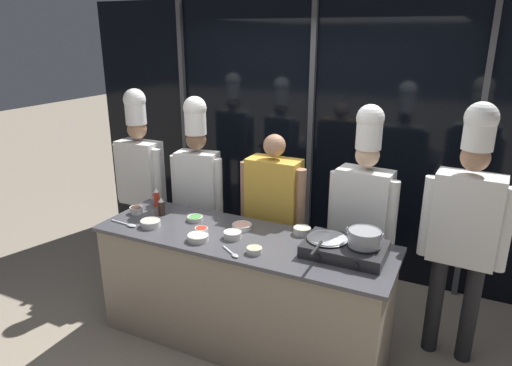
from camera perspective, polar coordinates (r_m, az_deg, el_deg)
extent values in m
plane|color=gray|center=(3.90, -1.69, -19.00)|extent=(24.00, 24.00, 0.00)
cube|color=black|center=(4.63, 6.98, 5.53)|extent=(5.29, 0.04, 2.70)
cube|color=#47474C|center=(5.26, -8.91, 6.98)|extent=(0.05, 0.05, 2.70)
cube|color=#47474C|center=(4.59, 6.79, 5.42)|extent=(0.05, 0.05, 2.70)
cube|color=#47474C|center=(4.36, 25.73, 3.00)|extent=(0.05, 0.05, 2.70)
cube|color=gray|center=(3.65, -1.75, -13.48)|extent=(2.21, 0.68, 0.89)
cube|color=#47474C|center=(3.43, -1.83, -6.98)|extent=(2.28, 0.72, 0.03)
cube|color=#28282B|center=(3.21, 11.02, -8.11)|extent=(0.55, 0.37, 0.09)
cylinder|color=black|center=(3.21, 8.88, -6.94)|extent=(0.22, 0.22, 0.01)
cylinder|color=black|center=(3.07, 7.74, -9.19)|extent=(0.03, 0.01, 0.03)
cylinder|color=black|center=(3.16, 13.31, -7.69)|extent=(0.22, 0.22, 0.01)
cylinder|color=black|center=(3.01, 12.39, -10.04)|extent=(0.03, 0.01, 0.03)
cylinder|color=#ADAFB5|center=(3.21, 8.89, -6.78)|extent=(0.27, 0.27, 0.01)
cone|color=#ADAFB5|center=(3.20, 8.90, -6.50)|extent=(0.28, 0.28, 0.04)
cylinder|color=black|center=(2.99, 7.54, -8.12)|extent=(0.02, 0.21, 0.02)
cylinder|color=#93969B|center=(3.14, 13.39, -6.73)|extent=(0.21, 0.21, 0.11)
torus|color=#93969B|center=(3.11, 13.46, -5.85)|extent=(0.22, 0.22, 0.01)
torus|color=#93969B|center=(3.14, 11.32, -5.82)|extent=(0.01, 0.05, 0.05)
torus|color=#93969B|center=(3.10, 15.58, -6.51)|extent=(0.01, 0.05, 0.05)
cylinder|color=red|center=(4.08, -12.31, -1.98)|extent=(0.05, 0.05, 0.13)
cone|color=white|center=(4.05, -12.39, -0.87)|extent=(0.04, 0.04, 0.04)
cylinder|color=#332319|center=(3.88, -11.73, -3.12)|extent=(0.06, 0.06, 0.12)
cone|color=white|center=(3.85, -11.80, -2.07)|extent=(0.05, 0.05, 0.03)
cylinder|color=silver|center=(3.55, -1.78, -5.48)|extent=(0.15, 0.15, 0.04)
torus|color=silver|center=(3.55, -1.79, -5.21)|extent=(0.15, 0.15, 0.01)
cylinder|color=#EAA893|center=(3.55, -1.78, -5.32)|extent=(0.12, 0.12, 0.02)
cylinder|color=silver|center=(3.69, -13.05, -4.97)|extent=(0.16, 0.16, 0.05)
torus|color=silver|center=(3.68, -13.08, -4.62)|extent=(0.16, 0.16, 0.01)
cylinder|color=beige|center=(3.68, -13.07, -4.78)|extent=(0.13, 0.13, 0.03)
cylinder|color=silver|center=(3.53, -6.85, -5.85)|extent=(0.10, 0.10, 0.03)
torus|color=silver|center=(3.52, -6.86, -5.61)|extent=(0.10, 0.10, 0.01)
cylinder|color=#B22D1E|center=(3.52, -6.85, -5.72)|extent=(0.08, 0.08, 0.02)
cylinder|color=silver|center=(3.73, -7.62, -4.44)|extent=(0.12, 0.12, 0.03)
torus|color=silver|center=(3.73, -7.63, -4.20)|extent=(0.13, 0.13, 0.01)
cylinder|color=#4C9E47|center=(3.73, -7.62, -4.31)|extent=(0.10, 0.10, 0.02)
cylinder|color=silver|center=(3.97, -14.75, -3.32)|extent=(0.11, 0.11, 0.05)
torus|color=silver|center=(3.96, -14.78, -2.96)|extent=(0.11, 0.11, 0.01)
cylinder|color=#382319|center=(3.97, -14.76, -3.13)|extent=(0.09, 0.09, 0.03)
cylinder|color=silver|center=(3.18, -0.21, -8.44)|extent=(0.11, 0.11, 0.04)
torus|color=silver|center=(3.17, -0.21, -8.10)|extent=(0.11, 0.11, 0.01)
cylinder|color=#E0C689|center=(3.18, -0.21, -8.25)|extent=(0.09, 0.09, 0.02)
cylinder|color=silver|center=(3.40, -2.95, -6.51)|extent=(0.13, 0.13, 0.05)
torus|color=silver|center=(3.39, -2.96, -6.13)|extent=(0.14, 0.14, 0.01)
cylinder|color=silver|center=(3.40, -2.96, -6.31)|extent=(0.11, 0.11, 0.03)
cylinder|color=silver|center=(3.48, 5.77, -5.97)|extent=(0.13, 0.13, 0.05)
torus|color=silver|center=(3.47, 5.78, -5.58)|extent=(0.13, 0.13, 0.01)
cylinder|color=beige|center=(3.47, 5.78, -5.77)|extent=(0.11, 0.11, 0.03)
cylinder|color=silver|center=(3.39, -7.26, -6.82)|extent=(0.15, 0.15, 0.04)
torus|color=silver|center=(3.38, -7.28, -6.49)|extent=(0.16, 0.16, 0.01)
cylinder|color=silver|center=(3.38, -7.27, -6.64)|extent=(0.13, 0.13, 0.02)
cube|color=#B2B5BA|center=(3.82, -16.68, -4.73)|extent=(0.18, 0.03, 0.01)
ellipsoid|color=#B2B5BA|center=(3.73, -15.30, -5.14)|extent=(0.09, 0.06, 0.02)
cube|color=#B2B5BA|center=(3.22, -3.51, -8.39)|extent=(0.12, 0.09, 0.01)
ellipsoid|color=#B2B5BA|center=(3.14, -2.64, -9.06)|extent=(0.08, 0.07, 0.02)
cylinder|color=#232326|center=(4.73, -12.50, -6.93)|extent=(0.11, 0.11, 0.77)
cylinder|color=#232326|center=(4.87, -14.64, -6.35)|extent=(0.11, 0.11, 0.77)
cube|color=white|center=(4.56, -14.23, 1.28)|extent=(0.42, 0.22, 0.62)
cylinder|color=white|center=(4.39, -12.16, 0.56)|extent=(0.08, 0.08, 0.57)
cylinder|color=white|center=(4.69, -16.67, 1.34)|extent=(0.08, 0.08, 0.57)
sphere|color=#A87A5B|center=(4.46, -14.66, 6.49)|extent=(0.18, 0.18, 0.18)
cylinder|color=white|center=(4.43, -14.83, 8.57)|extent=(0.19, 0.19, 0.23)
sphere|color=white|center=(4.41, -14.95, 10.02)|extent=(0.21, 0.21, 0.21)
cylinder|color=#4C4C51|center=(4.39, -5.66, -8.73)|extent=(0.10, 0.10, 0.75)
cylinder|color=#4C4C51|center=(4.47, -8.13, -8.35)|extent=(0.10, 0.10, 0.75)
cube|color=white|center=(4.17, -7.26, -0.19)|extent=(0.40, 0.25, 0.61)
cylinder|color=white|center=(4.07, -4.72, -0.75)|extent=(0.07, 0.07, 0.56)
cylinder|color=white|center=(4.23, -10.01, -0.23)|extent=(0.07, 0.07, 0.56)
sphere|color=brown|center=(4.06, -7.50, 5.38)|extent=(0.18, 0.18, 0.18)
cylinder|color=white|center=(4.02, -7.60, 7.66)|extent=(0.19, 0.19, 0.23)
sphere|color=white|center=(4.00, -7.67, 9.28)|extent=(0.20, 0.20, 0.20)
cylinder|color=#232326|center=(4.05, 3.72, -11.02)|extent=(0.11, 0.11, 0.77)
cylinder|color=#232326|center=(4.14, 0.57, -10.31)|extent=(0.11, 0.11, 0.77)
cube|color=gold|center=(3.81, 2.24, -1.50)|extent=(0.44, 0.24, 0.62)
cylinder|color=#A87A5B|center=(3.69, 5.51, -2.53)|extent=(0.09, 0.09, 0.57)
cylinder|color=#A87A5B|center=(3.89, -1.30, -1.38)|extent=(0.09, 0.09, 0.57)
sphere|color=#A87A5B|center=(3.68, 2.33, 4.71)|extent=(0.18, 0.18, 0.18)
cylinder|color=#232326|center=(3.92, 14.12, -12.71)|extent=(0.11, 0.11, 0.76)
cylinder|color=#232326|center=(3.98, 10.94, -11.98)|extent=(0.11, 0.11, 0.76)
cube|color=white|center=(3.65, 13.26, -3.01)|extent=(0.43, 0.25, 0.62)
cylinder|color=white|center=(3.57, 16.59, -4.09)|extent=(0.08, 0.08, 0.57)
cylinder|color=white|center=(3.70, 9.68, -2.77)|extent=(0.08, 0.08, 0.57)
sphere|color=beige|center=(3.52, 13.75, 3.38)|extent=(0.18, 0.18, 0.18)
cylinder|color=white|center=(3.49, 13.96, 6.00)|extent=(0.19, 0.19, 0.23)
sphere|color=white|center=(3.47, 14.10, 7.86)|extent=(0.21, 0.21, 0.21)
cylinder|color=#232326|center=(3.83, 25.13, -14.47)|extent=(0.12, 0.12, 0.80)
cylinder|color=#232326|center=(3.84, 21.42, -13.85)|extent=(0.12, 0.12, 0.80)
cube|color=white|center=(3.52, 24.74, -4.07)|extent=(0.46, 0.26, 0.65)
cylinder|color=white|center=(3.49, 28.70, -5.19)|extent=(0.09, 0.09, 0.60)
cylinder|color=white|center=(3.51, 20.63, -3.90)|extent=(0.09, 0.09, 0.60)
sphere|color=#A87A5B|center=(3.39, 25.74, 2.90)|extent=(0.19, 0.19, 0.19)
cylinder|color=white|center=(3.36, 26.11, 5.51)|extent=(0.20, 0.20, 0.21)
sphere|color=white|center=(3.34, 26.36, 7.28)|extent=(0.22, 0.22, 0.22)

